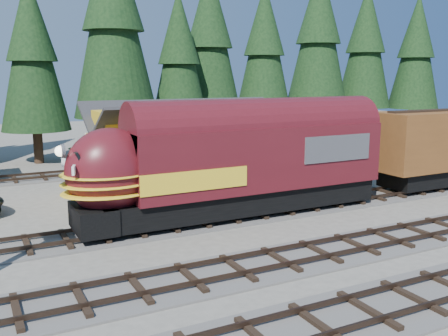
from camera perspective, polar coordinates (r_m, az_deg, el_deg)
name	(u,v)px	position (r m, az deg, el deg)	size (l,w,h in m)	color
ground	(302,238)	(21.57, 8.90, -7.88)	(120.00, 120.00, 0.00)	#6B665B
track_siding	(401,192)	(30.91, 19.62, -2.62)	(68.00, 3.20, 0.33)	#4C4947
track_spur	(11,180)	(35.17, -23.14, -1.31)	(32.00, 3.20, 0.33)	#4C4947
depot	(199,140)	(29.83, -2.88, 3.20)	(12.80, 7.00, 5.30)	gold
conifer_backdrop	(216,38)	(45.64, -0.96, 14.60)	(79.33, 22.45, 16.28)	black
locomotive	(228,167)	(23.48, 0.42, 0.13)	(15.85, 3.15, 4.31)	black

